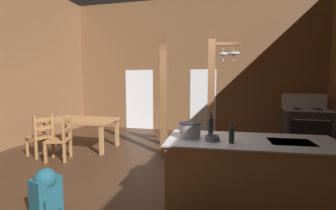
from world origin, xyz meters
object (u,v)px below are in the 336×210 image
at_px(kitchen_island, 250,175).
at_px(stove_range, 306,126).
at_px(backpack, 46,191).
at_px(bottle_short_on_counter, 232,134).
at_px(mixing_bowl_on_counter, 212,138).
at_px(bottle_tall_on_counter, 211,126).
at_px(ladderback_chair_near_window, 61,139).
at_px(stockpot_on_counter, 190,130).
at_px(ladderback_chair_by_post, 41,136).
at_px(dining_table, 81,122).

relative_size(kitchen_island, stove_range, 1.67).
bearing_deg(backpack, kitchen_island, 17.00).
bearing_deg(bottle_short_on_counter, kitchen_island, 40.26).
relative_size(mixing_bowl_on_counter, bottle_tall_on_counter, 0.57).
relative_size(ladderback_chair_near_window, stockpot_on_counter, 2.62).
bearing_deg(mixing_bowl_on_counter, ladderback_chair_by_post, 160.11).
bearing_deg(ladderback_chair_near_window, dining_table, 97.94).
relative_size(stockpot_on_counter, bottle_short_on_counter, 1.35).
bearing_deg(backpack, stockpot_on_counter, 22.65).
relative_size(backpack, stockpot_on_counter, 1.64).
relative_size(ladderback_chair_near_window, bottle_short_on_counter, 3.53).
distance_m(kitchen_island, mixing_bowl_on_counter, 0.71).
bearing_deg(backpack, bottle_short_on_counter, 13.71).
relative_size(stove_range, backpack, 2.21).
xyz_separation_m(stockpot_on_counter, bottle_tall_on_counter, (0.26, 0.19, 0.03)).
distance_m(stove_range, bottle_short_on_counter, 4.57).
height_order(kitchen_island, ladderback_chair_near_window, ladderback_chair_near_window).
distance_m(kitchen_island, bottle_short_on_counter, 0.66).
xyz_separation_m(dining_table, bottle_short_on_counter, (3.59, -2.25, 0.38)).
distance_m(kitchen_island, dining_table, 4.36).
xyz_separation_m(stove_range, bottle_tall_on_counter, (-2.30, -3.70, 0.57)).
relative_size(kitchen_island, stockpot_on_counter, 6.08).
height_order(stove_range, mixing_bowl_on_counter, stove_range).
height_order(dining_table, stockpot_on_counter, stockpot_on_counter).
bearing_deg(dining_table, backpack, -64.14).
relative_size(stockpot_on_counter, mixing_bowl_on_counter, 1.99).
relative_size(kitchen_island, ladderback_chair_by_post, 2.32).
height_order(dining_table, ladderback_chair_near_window, ladderback_chair_near_window).
xyz_separation_m(dining_table, ladderback_chair_near_window, (0.13, -0.92, -0.20)).
xyz_separation_m(dining_table, mixing_bowl_on_counter, (3.36, -2.19, 0.30)).
relative_size(stove_range, bottle_short_on_counter, 4.90).
bearing_deg(stove_range, ladderback_chair_near_window, -153.51).
bearing_deg(backpack, mixing_bowl_on_counter, 16.88).
bearing_deg(bottle_tall_on_counter, mixing_bowl_on_counter, -81.91).
xyz_separation_m(stove_range, backpack, (-4.26, -4.61, -0.17)).
bearing_deg(stove_range, mixing_bowl_on_counter, -119.44).
relative_size(bottle_tall_on_counter, bottle_short_on_counter, 1.20).
bearing_deg(bottle_short_on_counter, stockpot_on_counter, 163.07).
xyz_separation_m(backpack, stockpot_on_counter, (1.70, 0.71, 0.71)).
xyz_separation_m(ladderback_chair_near_window, stockpot_on_counter, (2.93, -1.16, 0.57)).
bearing_deg(bottle_tall_on_counter, dining_table, 150.29).
height_order(kitchen_island, bottle_short_on_counter, bottle_short_on_counter).
height_order(kitchen_island, backpack, kitchen_island).
height_order(stove_range, stockpot_on_counter, stove_range).
distance_m(ladderback_chair_near_window, backpack, 2.24).
distance_m(dining_table, mixing_bowl_on_counter, 4.02).
relative_size(dining_table, backpack, 2.87).
height_order(mixing_bowl_on_counter, bottle_short_on_counter, bottle_short_on_counter).
bearing_deg(ladderback_chair_near_window, bottle_tall_on_counter, -16.91).
bearing_deg(dining_table, ladderback_chair_near_window, -82.06).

